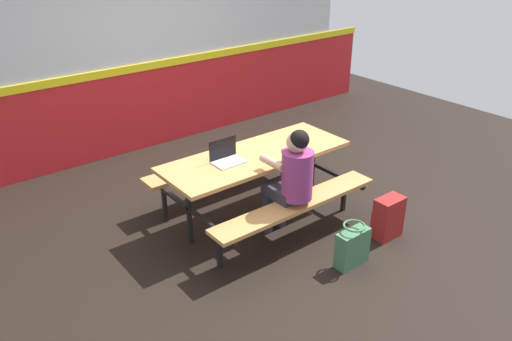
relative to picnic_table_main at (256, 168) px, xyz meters
The scene contains 7 objects.
ground_plane 0.60m from the picnic_table_main, ahead, with size 10.00×10.00×0.02m, color black.
accent_backdrop 2.58m from the picnic_table_main, 87.01° to the left, with size 8.00×0.14×2.60m.
picnic_table_main is the anchor object (origin of this frame).
student_nearer 0.57m from the picnic_table_main, 90.50° to the right, with size 0.36×0.53×1.21m.
laptop_silver 0.40m from the picnic_table_main, behind, with size 0.32×0.22×0.22m.
backpack_dark 1.43m from the picnic_table_main, 54.80° to the right, with size 0.30×0.22×0.44m.
tote_bag_bright 1.30m from the picnic_table_main, 82.40° to the right, with size 0.34×0.21×0.43m.
Camera 1 is at (-3.08, -3.75, 2.90)m, focal length 35.66 mm.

